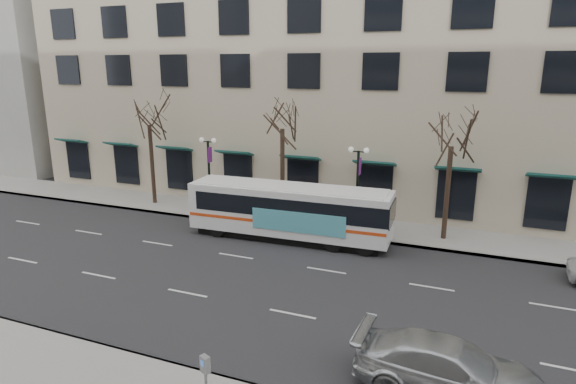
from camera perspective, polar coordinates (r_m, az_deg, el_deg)
The scene contains 12 objects.
ground at distance 23.96m, azimuth -8.79°, elevation -9.46°, with size 160.00×160.00×0.00m, color black.
sidewalk_far at distance 30.03m, azimuth 8.38°, elevation -4.20°, with size 80.00×4.00×0.15m, color gray.
building_hotel at distance 41.94m, azimuth 3.31°, elevation 17.84°, with size 40.00×20.00×24.00m, color #BBAB8F.
building_far_upblock at distance 63.47m, azimuth -30.81°, elevation 16.66°, with size 28.00×20.00×28.00m, color #999993.
tree_far_left at distance 34.94m, azimuth -16.23°, elevation 9.19°, with size 3.60×3.60×8.34m.
tree_far_mid at distance 29.88m, azimuth -0.69°, elevation 9.30°, with size 3.60×3.60×8.55m.
tree_far_right at distance 27.74m, azimuth 18.94°, elevation 7.08°, with size 3.60×3.60×8.06m.
lamp_post_left at distance 32.20m, azimuth -9.32°, elevation 2.37°, with size 1.22×0.45×5.21m.
lamp_post_right at distance 28.47m, azimuth 8.24°, elevation 0.77°, with size 1.22×0.45×5.21m.
city_bus at distance 27.53m, azimuth 0.27°, elevation -2.18°, with size 11.77×2.99×3.17m.
silver_car at distance 16.35m, azimuth 18.54°, elevation -19.19°, with size 2.35×5.78×1.68m, color #B8BDC1.
pay_station at distance 15.28m, azimuth -9.78°, elevation -19.83°, with size 0.35×0.29×1.38m.
Camera 1 is at (11.34, -18.70, 9.78)m, focal length 30.00 mm.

